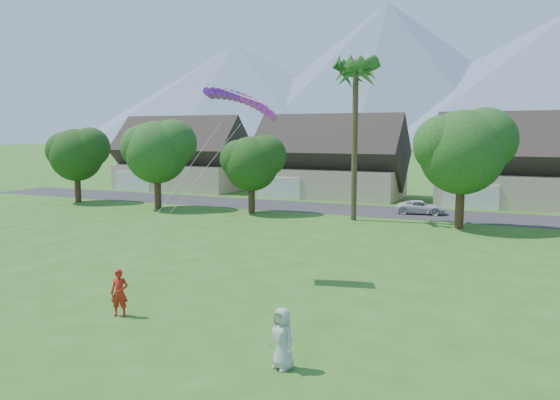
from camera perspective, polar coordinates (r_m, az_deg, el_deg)
The scene contains 10 objects.
ground at distance 17.53m, azimuth -14.14°, elevation -16.23°, with size 500.00×500.00×0.00m, color #2D6019.
street at distance 48.11m, azimuth 11.84°, elevation -1.26°, with size 90.00×7.00×0.01m, color #2D2D30.
kite_flyer at distance 21.58m, azimuth -16.43°, elevation -9.28°, with size 0.66×0.43×1.80m, color red.
watcher at distance 16.37m, azimuth 0.27°, elevation -14.26°, with size 0.90×0.58×1.83m, color #B2B3AE.
parked_car at distance 47.60m, azimuth 14.53°, elevation -0.74°, with size 1.88×4.07×1.13m, color silver.
mountain_ridge at distance 273.42m, azimuth 24.74°, elevation 11.13°, with size 540.00×240.00×70.00m.
houses_row at distance 56.45m, azimuth 14.40°, elevation 3.40°, with size 72.75×8.19×8.86m.
tree_row at distance 42.03m, azimuth 8.68°, elevation 4.31°, with size 62.27×6.67×8.45m.
fan_palm at distance 43.06m, azimuth 7.94°, elevation 13.61°, with size 3.00×3.00×13.80m.
parafoil_kite at distance 25.65m, azimuth -3.94°, elevation 10.54°, with size 3.60×1.33×0.50m.
Camera 1 is at (10.16, -12.52, 6.88)m, focal length 35.00 mm.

